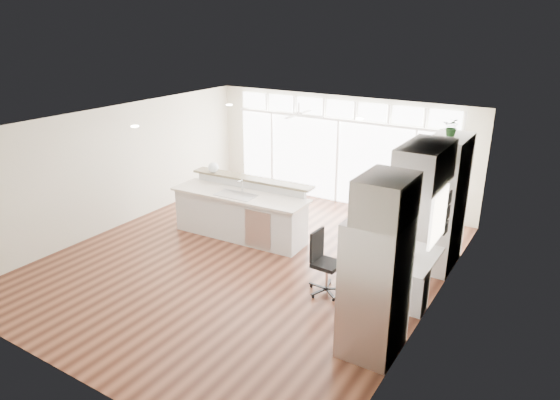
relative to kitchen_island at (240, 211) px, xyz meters
The scene contains 24 objects.
floor 1.29m from the kitchen_island, 46.28° to the right, with size 7.00×8.00×0.02m, color #442014.
ceiling 2.39m from the kitchen_island, 46.28° to the right, with size 7.00×8.00×0.02m, color white.
wall_back 3.36m from the kitchen_island, 76.10° to the left, with size 7.00×0.04×2.70m, color beige.
wall_front 4.94m from the kitchen_island, 80.74° to the right, with size 7.00×0.04×2.70m, color beige.
wall_left 2.93m from the kitchen_island, 163.14° to the right, with size 0.04×8.00×2.70m, color beige.
wall_right 4.43m from the kitchen_island, 10.86° to the right, with size 0.04×8.00×2.70m, color beige.
glass_wall 3.25m from the kitchen_island, 75.85° to the left, with size 5.80×0.06×2.08m, color white.
transom_row 3.67m from the kitchen_island, 75.85° to the left, with size 5.90×0.06×0.40m, color white.
desk_window 4.38m from the kitchen_island, ahead, with size 0.04×0.85×0.85m, color white.
ceiling_fan 2.74m from the kitchen_island, 81.76° to the left, with size 1.16×1.16×0.32m, color white.
recessed_lights 2.31m from the kitchen_island, 38.36° to the right, with size 3.40×3.00×0.02m, color white.
oven_cabinet 4.13m from the kitchen_island, 13.88° to the left, with size 0.64×1.20×2.50m, color silver.
desk_nook 3.96m from the kitchen_island, ahead, with size 0.72×1.30×0.76m, color silver.
upper_cabinets 4.36m from the kitchen_island, ahead, with size 0.64×1.30×0.64m, color silver.
refrigerator 4.48m from the kitchen_island, 29.14° to the right, with size 0.76×0.90×2.00m, color silver.
fridge_cabinet 4.82m from the kitchen_island, 28.77° to the right, with size 0.64×0.90×0.60m, color silver.
framed_photos 4.32m from the kitchen_island, ahead, with size 0.06×0.22×0.80m, color black.
kitchen_island is the anchor object (origin of this frame).
rug 3.19m from the kitchen_island, ahead, with size 0.87×0.63×0.01m, color #381C11.
office_chair 2.88m from the kitchen_island, 22.94° to the right, with size 0.58×0.53×1.11m, color black.
fishbowl 1.26m from the kitchen_island, 159.71° to the left, with size 0.23×0.23×0.23m, color white.
monitor 3.89m from the kitchen_island, ahead, with size 0.08×0.46×0.38m, color black.
keyboard 3.71m from the kitchen_island, ahead, with size 0.11×0.29×0.01m, color white.
potted_plant 4.55m from the kitchen_island, 13.88° to the left, with size 0.29×0.33×0.25m, color #2B5E28.
Camera 1 is at (5.18, -7.11, 4.45)m, focal length 32.00 mm.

